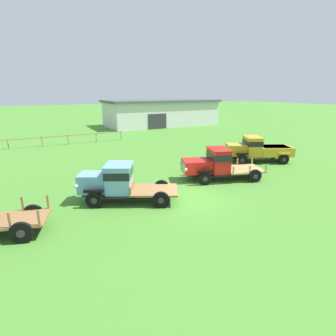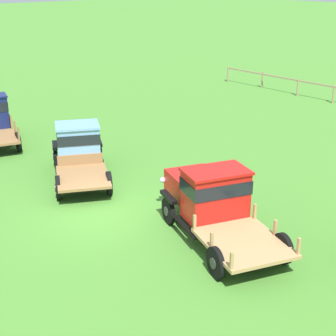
# 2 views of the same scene
# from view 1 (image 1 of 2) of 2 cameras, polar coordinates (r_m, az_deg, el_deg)

# --- Properties ---
(ground_plane) EXTENTS (240.00, 240.00, 0.00)m
(ground_plane) POSITION_cam_1_polar(r_m,az_deg,el_deg) (14.99, 4.46, -6.44)
(ground_plane) COLOR #47842D
(farm_shed) EXTENTS (19.52, 9.10, 4.40)m
(farm_shed) POSITION_cam_1_polar(r_m,az_deg,el_deg) (47.45, -1.46, 11.98)
(farm_shed) COLOR silver
(farm_shed) RESTS_ON ground
(paddock_fence) EXTENTS (15.27, 0.53, 1.11)m
(paddock_fence) POSITION_cam_1_polar(r_m,az_deg,el_deg) (31.83, -23.33, 5.96)
(paddock_fence) COLOR #997F60
(paddock_fence) RESTS_ON ground
(vintage_truck_second_in_line) EXTENTS (5.48, 3.98, 2.10)m
(vintage_truck_second_in_line) POSITION_cam_1_polar(r_m,az_deg,el_deg) (14.37, -11.21, -2.89)
(vintage_truck_second_in_line) COLOR black
(vintage_truck_second_in_line) RESTS_ON ground
(vintage_truck_midrow_center) EXTENTS (5.86, 3.65, 2.15)m
(vintage_truck_midrow_center) POSITION_cam_1_polar(r_m,az_deg,el_deg) (17.92, 10.08, 0.98)
(vintage_truck_midrow_center) COLOR black
(vintage_truck_midrow_center) RESTS_ON ground
(vintage_truck_far_side) EXTENTS (5.71, 4.11, 2.16)m
(vintage_truck_far_side) POSITION_cam_1_polar(r_m,az_deg,el_deg) (23.57, 18.89, 3.96)
(vintage_truck_far_side) COLOR black
(vintage_truck_far_side) RESTS_ON ground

